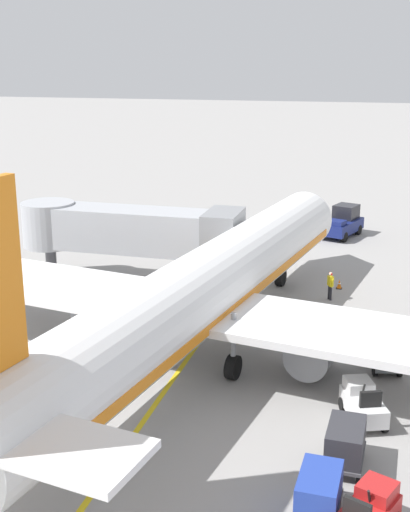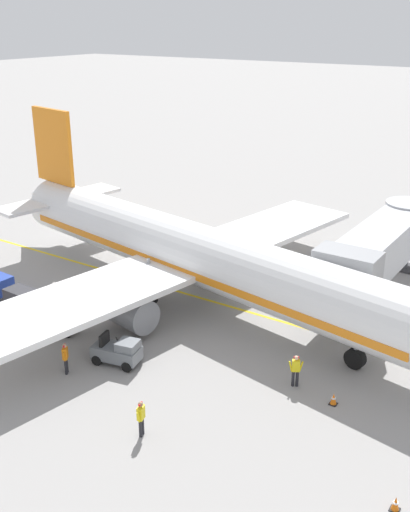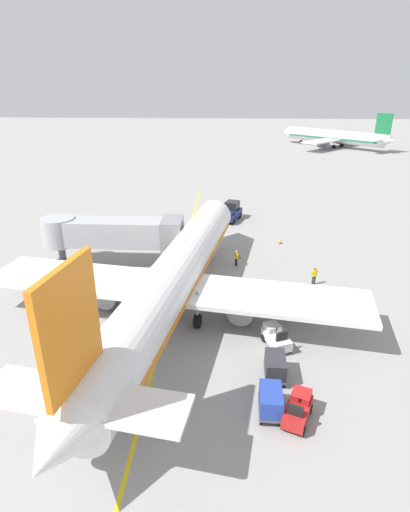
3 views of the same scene
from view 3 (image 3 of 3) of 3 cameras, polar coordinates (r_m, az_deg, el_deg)
name	(u,v)px [view 3 (image 3 of 3)]	position (r m, az deg, el deg)	size (l,w,h in m)	color
ground_plane	(171,302)	(35.29, -4.78, -6.41)	(400.00, 400.00, 0.00)	gray
gate_lead_in_line	(171,302)	(35.29, -4.78, -6.40)	(0.24, 80.00, 0.01)	gold
parked_airliner	(174,277)	(32.25, -4.35, -2.98)	(30.45, 37.24, 10.63)	white
jet_bridge	(113,233)	(42.01, -12.77, 3.19)	(14.19, 3.50, 4.98)	#A8AAAF
pushback_tractor	(230,212)	(55.98, 3.54, 6.14)	(3.52, 4.88, 2.40)	navy
baggage_tug_lead	(276,337)	(29.81, 9.88, -11.14)	(2.04, 2.77, 1.62)	silver
baggage_tug_trailing	(298,409)	(24.55, 12.86, -20.13)	(2.06, 2.77, 1.62)	#B21E1E
baggage_tug_spare	(278,302)	(34.28, 10.10, -6.29)	(1.74, 2.70, 1.62)	slate
baggage_cart_front	(275,366)	(26.85, 9.77, -14.84)	(1.37, 2.92, 1.58)	#4C4C51
baggage_cart_second_in_train	(271,400)	(24.43, 9.16, -19.28)	(1.37, 2.92, 1.58)	#4C4C51
ground_crew_wing_walker	(308,310)	(33.17, 14.17, -7.26)	(0.65, 0.48, 1.69)	#232328
ground_crew_loader	(314,275)	(38.99, 15.02, -2.60)	(0.72, 0.33, 1.69)	#232328
ground_crew_marshaller	(236,257)	(41.60, 4.40, -0.19)	(0.46, 0.66, 1.69)	#232328
safety_cone_nose_left	(239,255)	(43.86, 4.81, 0.12)	(0.36, 0.36, 0.59)	black
safety_cone_nose_right	(280,241)	(48.41, 10.48, 2.04)	(0.36, 0.36, 0.59)	black
distant_taxiing_airliner	(334,137)	(128.67, 17.54, 15.60)	(28.34, 27.13, 10.10)	silver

